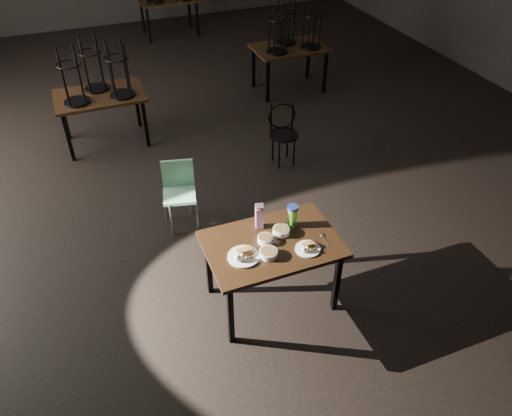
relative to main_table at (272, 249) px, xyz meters
name	(u,v)px	position (x,y,z in m)	size (l,w,h in m)	color
main_table	(272,249)	(0.00, 0.00, 0.00)	(1.20, 0.80, 0.75)	black
plate_left	(243,255)	(-0.31, -0.09, 0.10)	(0.28, 0.28, 0.09)	white
plate_right	(308,248)	(0.25, -0.20, 0.10)	(0.22, 0.22, 0.07)	white
bowl_near	(265,239)	(-0.05, 0.04, 0.11)	(0.14, 0.14, 0.05)	white
bowl_far	(281,231)	(0.12, 0.09, 0.11)	(0.15, 0.15, 0.06)	white
bowl_big	(268,253)	(-0.10, -0.14, 0.11)	(0.16, 0.16, 0.05)	white
juice_carton	(259,216)	(-0.03, 0.25, 0.21)	(0.08, 0.08, 0.27)	#7F175E
water_bottle	(292,216)	(0.26, 0.15, 0.20)	(0.12, 0.12, 0.23)	#63C63A
spoon	(323,236)	(0.46, -0.09, 0.08)	(0.04, 0.18, 0.01)	silver
bentwood_chair	(283,129)	(1.12, 2.27, -0.19)	(0.41, 0.40, 0.81)	black
school_chair	(179,188)	(-0.49, 1.51, -0.21)	(0.43, 0.43, 0.77)	#7DC39D
bg_table_left	(99,93)	(-1.04, 3.63, 0.11)	(1.20, 0.80, 1.48)	black
bg_table_right	(290,45)	(2.13, 4.30, 0.11)	(1.20, 0.80, 1.48)	black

